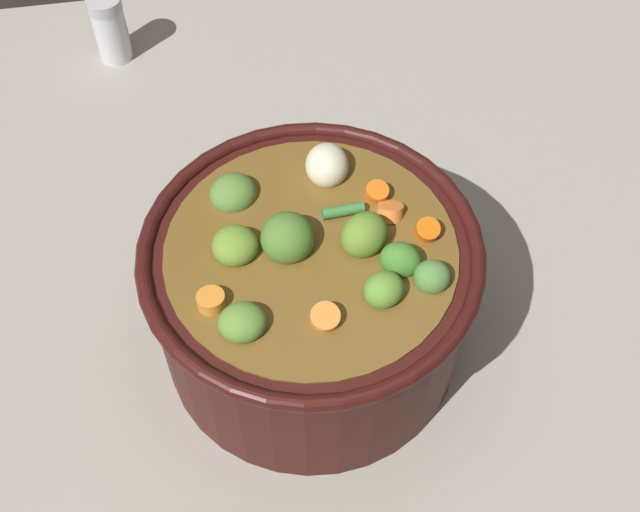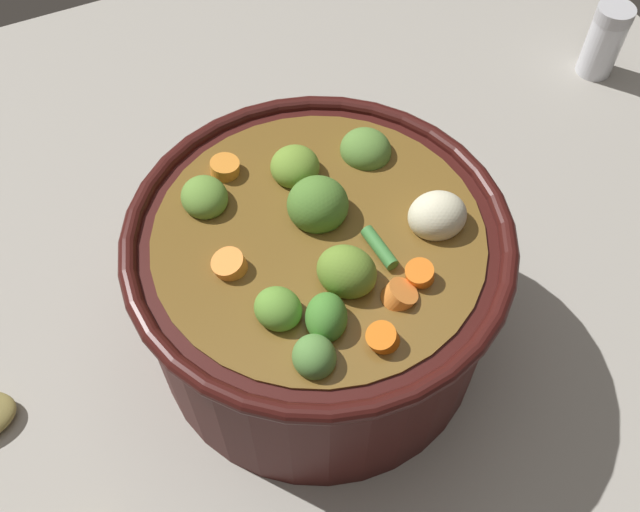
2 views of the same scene
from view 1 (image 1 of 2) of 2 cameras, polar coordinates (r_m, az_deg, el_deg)
ground_plane at (r=0.78m, az=-0.54°, el=-5.70°), size 1.10×1.10×0.00m
cooking_pot at (r=0.72m, az=-0.58°, el=-2.57°), size 0.28×0.28×0.17m
salt_shaker at (r=1.04m, az=-14.36°, el=15.08°), size 0.04×0.04×0.08m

